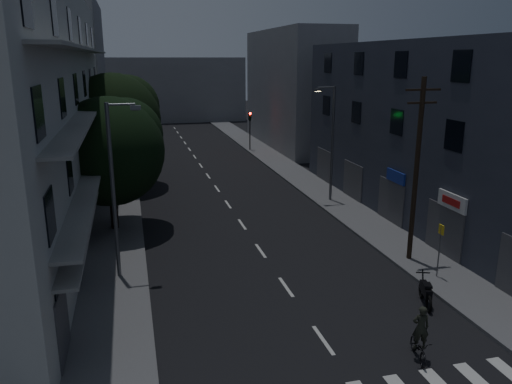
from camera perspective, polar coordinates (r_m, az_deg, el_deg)
name	(u,v)px	position (r m, az deg, el deg)	size (l,w,h in m)	color
ground	(216,187)	(39.89, -4.60, 0.56)	(160.00, 160.00, 0.00)	black
sidewalk_left	(119,192)	(39.38, -15.42, -0.03)	(3.00, 90.00, 0.15)	#565659
sidewalk_right	(305,181)	(41.73, 5.60, 1.30)	(3.00, 90.00, 0.15)	#565659
lane_markings	(204,170)	(45.90, -5.93, 2.47)	(0.15, 60.50, 0.01)	beige
building_left	(28,112)	(31.73, -24.63, 8.34)	(7.00, 36.00, 14.00)	#B1B2AD
building_right	(435,133)	(33.03, 19.82, 6.40)	(6.19, 28.00, 11.00)	#2D313D
building_far_left	(75,76)	(61.38, -19.99, 12.38)	(6.00, 20.00, 16.00)	slate
building_far_right	(293,89)	(58.18, 4.27, 11.64)	(6.00, 20.00, 13.00)	slate
building_far_end	(168,89)	(83.48, -10.05, 11.47)	(24.00, 8.00, 10.00)	slate
tree_near	(110,147)	(29.94, -16.31, 4.94)	(6.31, 6.31, 7.78)	black
tree_mid	(115,116)	(40.02, -15.86, 8.31)	(7.14, 7.14, 8.78)	black
tree_far	(116,122)	(47.67, -15.73, 7.67)	(5.32, 5.32, 6.58)	black
traffic_signal_far_right	(250,123)	(54.88, -0.70, 7.90)	(0.28, 0.37, 4.10)	black
traffic_signal_far_left	(129,127)	(53.43, -14.36, 7.24)	(0.28, 0.37, 4.10)	black
street_lamp_left_near	(115,183)	(23.06, -15.79, 1.01)	(1.51, 0.25, 8.00)	slate
street_lamp_right	(331,138)	(35.17, 8.57, 6.13)	(1.51, 0.25, 8.00)	#53545A
street_lamp_left_far	(120,123)	(44.25, -15.25, 7.59)	(1.51, 0.25, 8.00)	#5B5E62
utility_pole	(417,167)	(25.35, 17.88, 2.71)	(1.80, 0.24, 9.00)	black
bus_stop_sign	(440,241)	(24.36, 20.30, -5.29)	(0.06, 0.35, 2.52)	#595B60
motorcycle	(426,293)	(22.37, 18.81, -10.84)	(0.90, 1.94, 1.29)	black
cyclist	(419,341)	(18.54, 18.17, -15.91)	(0.89, 1.65, 1.99)	black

